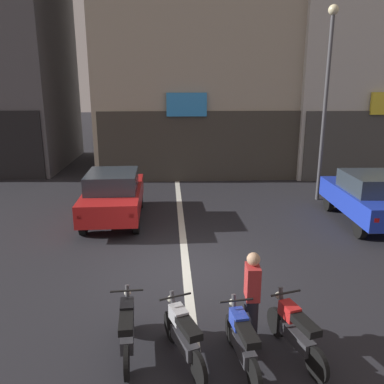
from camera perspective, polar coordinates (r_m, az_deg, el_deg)
The scene contains 11 objects.
ground_plane at distance 9.56m, azimuth -0.84°, elevation -11.33°, with size 120.00×120.00×0.00m, color #232328.
lane_centre_line at distance 15.16m, azimuth -1.91°, elevation -1.16°, with size 0.20×18.00×0.01m, color silver.
car_red_crossing_near at distance 12.91m, azimuth -11.39°, elevation -0.31°, with size 1.85×4.14×1.64m.
car_blue_parked_kerbside at distance 13.58m, azimuth 24.47°, elevation -0.63°, with size 1.96×4.18×1.64m.
car_silver_down_street at distance 21.98m, azimuth 1.21°, elevation 6.32°, with size 2.06×4.22×1.64m.
street_lamp at distance 15.43m, azimuth 19.07°, elevation 14.29°, with size 0.36×0.36×7.00m.
motorcycle_black_row_leftmost at distance 6.81m, azimuth -9.42°, elevation -19.03°, with size 0.55×1.67×0.98m.
motorcycle_silver_row_left_mid at distance 6.60m, azimuth -1.31°, elevation -20.07°, with size 0.70×1.59×0.98m.
motorcycle_blue_row_centre at distance 6.53m, azimuth 7.31°, elevation -20.65°, with size 0.55×1.66×0.98m.
motorcycle_red_row_right_mid at distance 6.89m, azimuth 14.82°, elevation -18.96°, with size 0.62×1.63×0.98m.
person_by_motorcycles at distance 6.82m, azimuth 8.72°, elevation -15.04°, with size 0.24×0.37×1.67m.
Camera 1 is at (-0.39, -8.55, 4.26)m, focal length 36.54 mm.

